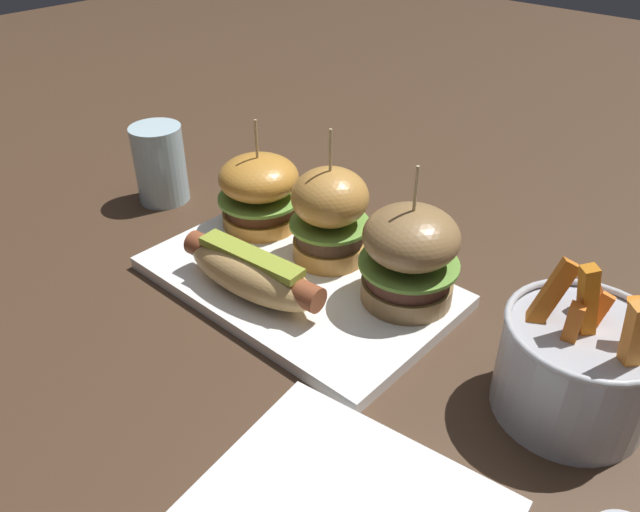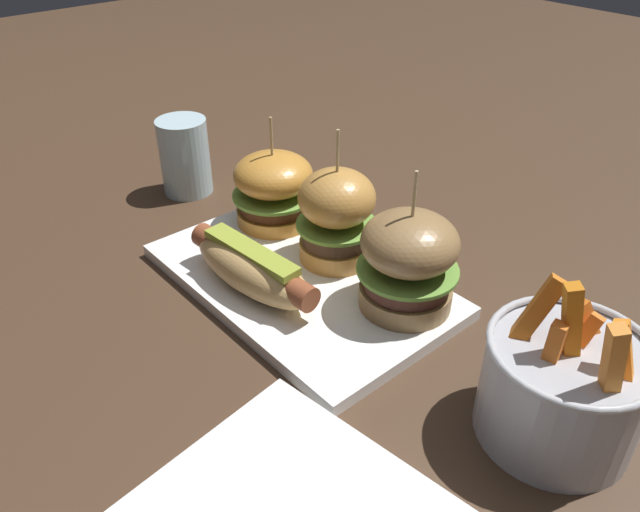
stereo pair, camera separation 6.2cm
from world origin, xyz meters
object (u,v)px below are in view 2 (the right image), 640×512
at_px(hot_dog, 252,267).
at_px(slider_left, 274,188).
at_px(platter_main, 300,280).
at_px(slider_center, 336,215).
at_px(fries_bucket, 562,387).
at_px(slider_right, 408,261).
at_px(water_glass, 185,157).

bearing_deg(hot_dog, slider_left, 133.12).
relative_size(platter_main, slider_center, 2.17).
relative_size(platter_main, hot_dog, 1.89).
relative_size(hot_dog, fries_bucket, 1.19).
relative_size(slider_right, water_glass, 1.43).
distance_m(platter_main, slider_right, 0.13).
distance_m(platter_main, hot_dog, 0.06).
relative_size(hot_dog, water_glass, 1.69).
relative_size(slider_right, fries_bucket, 1.01).
relative_size(slider_left, water_glass, 1.30).
height_order(slider_center, water_glass, slider_center).
xyz_separation_m(slider_left, water_glass, (-0.16, -0.02, -0.01)).
bearing_deg(slider_right, slider_center, 177.30).
relative_size(slider_center, fries_bucket, 1.04).
xyz_separation_m(slider_left, fries_bucket, (0.39, -0.02, -0.01)).
bearing_deg(slider_left, slider_center, 0.80).
bearing_deg(slider_center, platter_main, -89.67).
bearing_deg(water_glass, hot_dog, -16.62).
relative_size(slider_center, slider_right, 1.03).
height_order(platter_main, slider_left, slider_left).
bearing_deg(slider_center, slider_left, -179.20).
bearing_deg(slider_center, slider_right, -2.70).
bearing_deg(slider_right, slider_left, 179.06).
bearing_deg(fries_bucket, water_glass, -179.87).
bearing_deg(water_glass, slider_center, 5.61).
height_order(platter_main, slider_center, slider_center).
height_order(slider_left, slider_center, slider_center).
relative_size(hot_dog, slider_left, 1.30).
distance_m(slider_left, fries_bucket, 0.39).
bearing_deg(water_glass, slider_right, 3.25).
xyz_separation_m(slider_left, slider_right, (0.22, -0.00, 0.01)).
height_order(slider_left, slider_right, slider_right).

